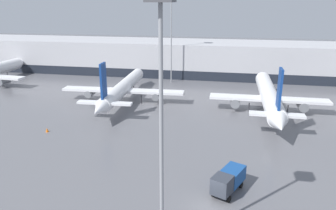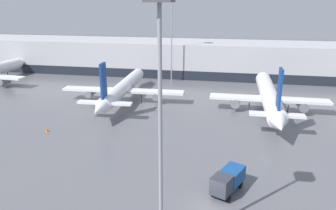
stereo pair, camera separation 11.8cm
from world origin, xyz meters
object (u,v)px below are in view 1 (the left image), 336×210
object	(u,v)px
service_truck_0	(228,179)
apron_light_mast_2	(171,15)
apron_light_mast_3	(161,61)
parked_jet_1	(269,96)
traffic_cone_0	(47,130)
parked_jet_0	(122,88)

from	to	relation	value
service_truck_0	apron_light_mast_2	bearing A→B (deg)	-139.06
apron_light_mast_2	apron_light_mast_3	bearing A→B (deg)	-80.47
parked_jet_1	service_truck_0	world-z (taller)	parked_jet_1
apron_light_mast_3	apron_light_mast_2	bearing A→B (deg)	99.53
traffic_cone_0	service_truck_0	bearing A→B (deg)	-22.86
parked_jet_1	service_truck_0	xyz separation A→B (m)	(-6.87, -28.45, -1.56)
traffic_cone_0	apron_light_mast_2	world-z (taller)	apron_light_mast_2
parked_jet_1	apron_light_mast_2	xyz separation A→B (m)	(-21.83, 19.75, 13.50)
parked_jet_1	apron_light_mast_3	size ratio (longest dim) A/B	1.67
traffic_cone_0	parked_jet_1	bearing A→B (deg)	25.07
service_truck_0	traffic_cone_0	world-z (taller)	service_truck_0
service_truck_0	apron_light_mast_2	world-z (taller)	apron_light_mast_2
traffic_cone_0	apron_light_mast_3	bearing A→B (deg)	-43.60
service_truck_0	apron_light_mast_3	xyz separation A→B (m)	(-5.17, -10.14, 14.44)
parked_jet_0	parked_jet_1	distance (m)	28.53
parked_jet_0	traffic_cone_0	distance (m)	19.02
service_truck_0	parked_jet_0	bearing A→B (deg)	-120.10
parked_jet_0	apron_light_mast_2	size ratio (longest dim) A/B	1.51
traffic_cone_0	apron_light_mast_2	xyz separation A→B (m)	(13.41, 36.24, 16.29)
parked_jet_0	parked_jet_1	size ratio (longest dim) A/B	0.94
traffic_cone_0	apron_light_mast_2	distance (m)	41.93
parked_jet_1	apron_light_mast_3	distance (m)	42.42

